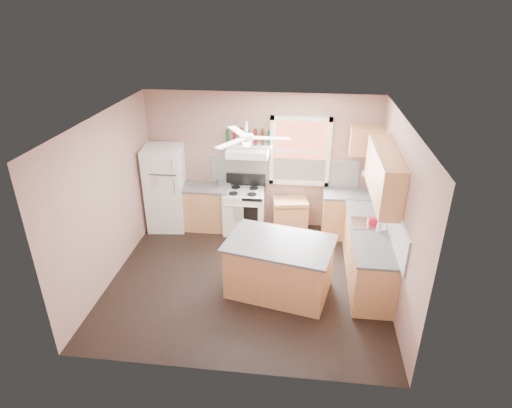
# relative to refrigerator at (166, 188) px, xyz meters

# --- Properties ---
(floor) EXTENTS (4.50, 4.50, 0.00)m
(floor) POSITION_rel_refrigerator_xyz_m (1.86, -1.62, -0.85)
(floor) COLOR black
(floor) RESTS_ON ground
(ceiling) EXTENTS (4.50, 4.50, 0.00)m
(ceiling) POSITION_rel_refrigerator_xyz_m (1.86, -1.62, 1.85)
(ceiling) COLOR white
(ceiling) RESTS_ON ground
(wall_back) EXTENTS (4.50, 0.05, 2.70)m
(wall_back) POSITION_rel_refrigerator_xyz_m (1.86, 0.40, 0.50)
(wall_back) COLOR #906C60
(wall_back) RESTS_ON ground
(wall_right) EXTENTS (0.05, 4.00, 2.70)m
(wall_right) POSITION_rel_refrigerator_xyz_m (4.14, -1.62, 0.50)
(wall_right) COLOR #906C60
(wall_right) RESTS_ON ground
(wall_left) EXTENTS (0.05, 4.00, 2.70)m
(wall_left) POSITION_rel_refrigerator_xyz_m (-0.41, -1.62, 0.50)
(wall_left) COLOR #906C60
(wall_left) RESTS_ON ground
(backsplash_back) EXTENTS (2.90, 0.03, 0.55)m
(backsplash_back) POSITION_rel_refrigerator_xyz_m (2.31, 0.36, 0.33)
(backsplash_back) COLOR white
(backsplash_back) RESTS_ON wall_back
(backsplash_right) EXTENTS (0.03, 2.60, 0.55)m
(backsplash_right) POSITION_rel_refrigerator_xyz_m (4.10, -1.32, 0.33)
(backsplash_right) COLOR white
(backsplash_right) RESTS_ON wall_right
(window_view) EXTENTS (1.00, 0.02, 1.20)m
(window_view) POSITION_rel_refrigerator_xyz_m (2.61, 0.36, 0.75)
(window_view) COLOR brown
(window_view) RESTS_ON wall_back
(window_frame) EXTENTS (1.16, 0.07, 1.36)m
(window_frame) POSITION_rel_refrigerator_xyz_m (2.61, 0.33, 0.75)
(window_frame) COLOR white
(window_frame) RESTS_ON wall_back
(refrigerator) EXTENTS (0.79, 0.77, 1.70)m
(refrigerator) POSITION_rel_refrigerator_xyz_m (0.00, 0.00, 0.00)
(refrigerator) COLOR white
(refrigerator) RESTS_ON floor
(base_cabinet_left) EXTENTS (0.90, 0.60, 0.86)m
(base_cabinet_left) POSITION_rel_refrigerator_xyz_m (0.80, 0.08, -0.42)
(base_cabinet_left) COLOR #A67545
(base_cabinet_left) RESTS_ON floor
(counter_left) EXTENTS (0.92, 0.62, 0.04)m
(counter_left) POSITION_rel_refrigerator_xyz_m (0.80, 0.08, 0.03)
(counter_left) COLOR #505053
(counter_left) RESTS_ON base_cabinet_left
(toaster) EXTENTS (0.30, 0.21, 0.18)m
(toaster) POSITION_rel_refrigerator_xyz_m (0.90, 0.01, 0.14)
(toaster) COLOR silver
(toaster) RESTS_ON counter_left
(stove) EXTENTS (0.82, 0.68, 0.86)m
(stove) POSITION_rel_refrigerator_xyz_m (1.56, 0.01, -0.42)
(stove) COLOR white
(stove) RESTS_ON floor
(range_hood) EXTENTS (0.78, 0.50, 0.14)m
(range_hood) POSITION_rel_refrigerator_xyz_m (1.63, 0.13, 0.77)
(range_hood) COLOR white
(range_hood) RESTS_ON wall_back
(bottle_shelf) EXTENTS (0.90, 0.26, 0.03)m
(bottle_shelf) POSITION_rel_refrigerator_xyz_m (1.63, 0.25, 0.87)
(bottle_shelf) COLOR white
(bottle_shelf) RESTS_ON range_hood
(cart) EXTENTS (0.73, 0.55, 0.67)m
(cart) POSITION_rel_refrigerator_xyz_m (2.48, 0.13, -0.52)
(cart) COLOR #A67545
(cart) RESTS_ON floor
(base_cabinet_corner) EXTENTS (1.00, 0.60, 0.86)m
(base_cabinet_corner) POSITION_rel_refrigerator_xyz_m (3.61, 0.08, -0.42)
(base_cabinet_corner) COLOR #A67545
(base_cabinet_corner) RESTS_ON floor
(base_cabinet_right) EXTENTS (0.60, 2.20, 0.86)m
(base_cabinet_right) POSITION_rel_refrigerator_xyz_m (3.81, -1.32, -0.42)
(base_cabinet_right) COLOR #A67545
(base_cabinet_right) RESTS_ON floor
(counter_corner) EXTENTS (1.02, 0.62, 0.04)m
(counter_corner) POSITION_rel_refrigerator_xyz_m (3.61, 0.08, 0.03)
(counter_corner) COLOR #505053
(counter_corner) RESTS_ON base_cabinet_corner
(counter_right) EXTENTS (0.62, 2.22, 0.04)m
(counter_right) POSITION_rel_refrigerator_xyz_m (3.80, -1.32, 0.03)
(counter_right) COLOR #505053
(counter_right) RESTS_ON base_cabinet_right
(sink) EXTENTS (0.55, 0.45, 0.03)m
(sink) POSITION_rel_refrigerator_xyz_m (3.80, -1.12, 0.05)
(sink) COLOR silver
(sink) RESTS_ON counter_right
(faucet) EXTENTS (0.03, 0.03, 0.14)m
(faucet) POSITION_rel_refrigerator_xyz_m (3.96, -1.12, 0.12)
(faucet) COLOR silver
(faucet) RESTS_ON sink
(upper_cabinet_right) EXTENTS (0.33, 1.80, 0.76)m
(upper_cabinet_right) POSITION_rel_refrigerator_xyz_m (3.94, -1.12, 0.93)
(upper_cabinet_right) COLOR #A67545
(upper_cabinet_right) RESTS_ON wall_right
(upper_cabinet_corner) EXTENTS (0.60, 0.33, 0.52)m
(upper_cabinet_corner) POSITION_rel_refrigerator_xyz_m (3.81, 0.21, 1.05)
(upper_cabinet_corner) COLOR #A67545
(upper_cabinet_corner) RESTS_ON wall_back
(paper_towel) EXTENTS (0.26, 0.12, 0.12)m
(paper_towel) POSITION_rel_refrigerator_xyz_m (3.93, 0.24, 0.40)
(paper_towel) COLOR white
(paper_towel) RESTS_ON wall_back
(island) EXTENTS (1.69, 1.27, 0.86)m
(island) POSITION_rel_refrigerator_xyz_m (2.40, -1.88, -0.42)
(island) COLOR #A67545
(island) RESTS_ON floor
(island_top) EXTENTS (1.80, 1.38, 0.04)m
(island_top) POSITION_rel_refrigerator_xyz_m (2.40, -1.88, 0.03)
(island_top) COLOR #505053
(island_top) RESTS_ON island
(ceiling_fan_hub) EXTENTS (0.20, 0.20, 0.08)m
(ceiling_fan_hub) POSITION_rel_refrigerator_xyz_m (1.86, -1.62, 1.60)
(ceiling_fan_hub) COLOR white
(ceiling_fan_hub) RESTS_ON ceiling
(soap_bottle) EXTENTS (0.10, 0.10, 0.24)m
(soap_bottle) POSITION_rel_refrigerator_xyz_m (3.94, -1.38, 0.17)
(soap_bottle) COLOR silver
(soap_bottle) RESTS_ON counter_right
(red_caddy) EXTENTS (0.19, 0.13, 0.10)m
(red_caddy) POSITION_rel_refrigerator_xyz_m (3.88, -1.10, 0.10)
(red_caddy) COLOR #A60E20
(red_caddy) RESTS_ON counter_right
(wine_bottles) EXTENTS (0.86, 0.06, 0.31)m
(wine_bottles) POSITION_rel_refrigerator_xyz_m (1.63, 0.25, 1.03)
(wine_bottles) COLOR #143819
(wine_bottles) RESTS_ON bottle_shelf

